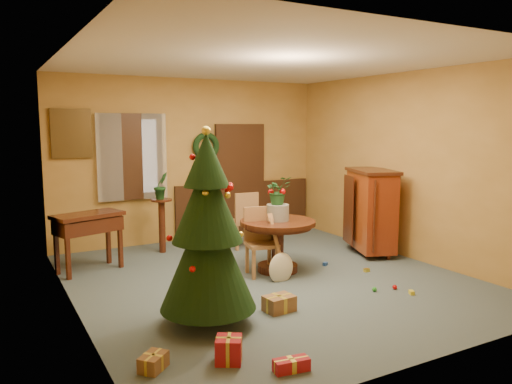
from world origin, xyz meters
TOP-DOWN VIEW (x-y plane):
  - room_envelope at (0.21, 2.70)m, footprint 5.50×5.50m
  - dining_table at (0.30, 0.26)m, footprint 1.07×1.07m
  - urn at (0.30, 0.26)m, footprint 0.32×0.32m
  - centerpiece_plant at (0.30, 0.26)m, footprint 0.36×0.31m
  - chair_near at (0.02, 0.27)m, footprint 0.48×0.48m
  - chair_far at (0.50, 1.67)m, footprint 0.45×0.45m
  - guitar at (0.11, -0.15)m, footprint 0.54×0.66m
  - plant_stand at (-0.80, 2.08)m, footprint 0.34×0.34m
  - stand_plant at (-0.80, 2.08)m, footprint 0.29×0.27m
  - christmas_tree at (-1.34, -1.04)m, footprint 1.01×1.01m
  - writing_desk at (-2.06, 1.57)m, footprint 1.05×0.74m
  - sideboard at (2.15, 0.39)m, footprint 0.91×1.20m
  - gift_a at (-0.49, -1.07)m, footprint 0.35×0.27m
  - gift_b at (-1.52, -1.90)m, footprint 0.31×0.31m
  - gift_c at (-2.15, -1.72)m, footprint 0.30×0.30m
  - gift_d at (-1.13, -2.31)m, footprint 0.33×0.17m
  - toy_a at (1.07, 0.15)m, footprint 0.09×0.08m
  - toy_b at (0.91, -1.10)m, footprint 0.06×0.06m
  - toy_c at (1.23, -1.40)m, footprint 0.08×0.09m
  - toy_d at (1.19, -1.16)m, footprint 0.06×0.06m
  - toy_e at (1.39, -0.39)m, footprint 0.08×0.05m

SIDE VIEW (x-z plane):
  - toy_a at x=1.07m, z-range 0.00..0.05m
  - toy_c at x=1.23m, z-range 0.00..0.05m
  - toy_e at x=1.39m, z-range 0.00..0.05m
  - toy_b at x=0.91m, z-range 0.00..0.06m
  - toy_d at x=1.19m, z-range 0.00..0.06m
  - gift_d at x=-1.13m, z-range 0.00..0.11m
  - gift_c at x=-2.15m, z-range 0.00..0.14m
  - gift_a at x=-0.49m, z-range 0.00..0.18m
  - gift_b at x=-1.52m, z-range 0.00..0.23m
  - guitar at x=0.11m, z-range 0.01..0.86m
  - chair_near at x=0.02m, z-range 0.03..0.98m
  - dining_table at x=0.30m, z-range 0.15..0.89m
  - chair_far at x=0.50m, z-range 0.03..1.00m
  - plant_stand at x=-0.80m, z-range 0.11..1.00m
  - writing_desk at x=-2.06m, z-range 0.21..1.06m
  - sideboard at x=2.15m, z-range 0.05..1.43m
  - urn at x=0.30m, z-range 0.74..0.97m
  - christmas_tree at x=-1.34m, z-range -0.05..2.02m
  - stand_plant at x=-0.80m, z-range 0.89..1.33m
  - room_envelope at x=0.21m, z-range -1.63..3.87m
  - centerpiece_plant at x=0.30m, z-range 0.97..1.37m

